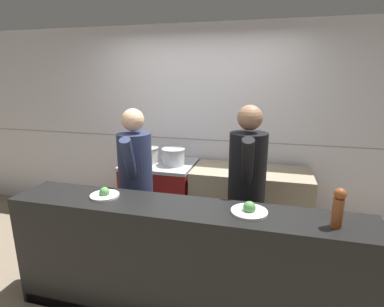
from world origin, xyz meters
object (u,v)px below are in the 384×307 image
Objects in this scene: stock_pot at (147,154)px; chef_head_cook at (136,181)px; plated_dish_main at (105,194)px; chef_sous at (247,186)px; pepper_mill at (338,207)px; plated_dish_appetiser at (249,210)px; sauce_pot at (173,156)px; oven_range at (161,196)px.

chef_head_cook reaches higher than stock_pot.
chef_sous is (1.12, 0.64, -0.06)m from plated_dish_main.
plated_dish_main is 1.77m from pepper_mill.
chef_sous is (-0.64, 0.72, -0.18)m from pepper_mill.
stock_pot is 1.14× the size of plated_dish_appetiser.
sauce_pot is 0.17× the size of chef_sous.
stock_pot is 0.18× the size of chef_sous.
pepper_mill is at bearing -35.72° from stock_pot.
chef_head_cook is at bearing -179.58° from chef_sous.
stock_pot is (-0.16, -0.03, 0.55)m from oven_range.
chef_head_cook is at bearing -87.33° from oven_range.
oven_range is 3.28× the size of pepper_mill.
chef_head_cook is (0.20, -0.75, -0.08)m from stock_pot.
oven_range is 0.54× the size of chef_head_cook.
oven_range is 1.92m from plated_dish_appetiser.
plated_dish_main is (-0.17, -1.32, 0.01)m from sauce_pot.
plated_dish_appetiser is 1.32m from chef_head_cook.
stock_pot is at bearing 93.43° from chef_head_cook.
sauce_pot is 1.67m from plated_dish_appetiser.
oven_range is 0.92m from chef_head_cook.
plated_dish_main is (0.19, -1.33, 0.01)m from stock_pot.
plated_dish_main is 0.58m from chef_head_cook.
sauce_pot is 1.17m from chef_sous.
chef_sous is (0.95, -0.68, -0.05)m from sauce_pot.
plated_dish_main is 0.14× the size of chef_sous.
sauce_pot is 1.33m from plated_dish_main.
oven_range is 3.34× the size of plated_dish_appetiser.
sauce_pot reaches higher than oven_range.
chef_head_cook is (0.04, -0.78, 0.48)m from oven_range.
oven_range is at bearing 10.80° from stock_pot.
plated_dish_appetiser is at bearing -52.50° from sauce_pot.
sauce_pot is 0.17× the size of chef_head_cook.
plated_dish_main is (0.03, -1.36, 0.56)m from oven_range.
chef_sous is (-0.07, 0.65, -0.06)m from plated_dish_appetiser.
pepper_mill is 0.16× the size of chef_sous.
chef_sous is at bearing -35.52° from sauce_pot.
sauce_pot is at bearing 127.50° from plated_dish_appetiser.
chef_head_cook reaches higher than plated_dish_appetiser.
chef_head_cook is (-1.75, 0.65, -0.21)m from pepper_mill.
plated_dish_appetiser is 0.59m from pepper_mill.
plated_dish_main is at bearing -97.39° from sauce_pot.
chef_sous is at bearing -32.13° from oven_range.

